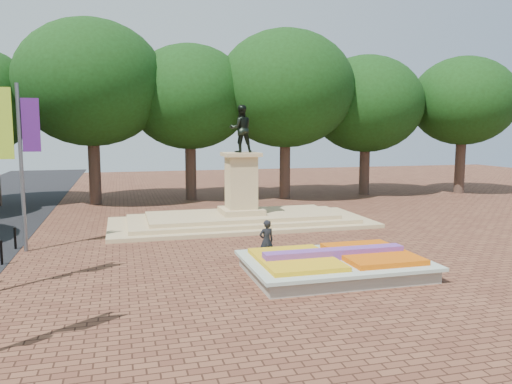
% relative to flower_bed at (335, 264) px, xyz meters
% --- Properties ---
extents(ground, '(90.00, 90.00, 0.00)m').
position_rel_flower_bed_xyz_m(ground, '(-1.03, 2.00, -0.38)').
color(ground, brown).
rests_on(ground, ground).
extents(flower_bed, '(6.30, 4.30, 0.91)m').
position_rel_flower_bed_xyz_m(flower_bed, '(0.00, 0.00, 0.00)').
color(flower_bed, gray).
rests_on(flower_bed, ground).
extents(monument, '(14.00, 6.00, 6.40)m').
position_rel_flower_bed_xyz_m(monument, '(-1.03, 10.00, 0.50)').
color(monument, tan).
rests_on(monument, ground).
extents(tree_row_back, '(44.80, 8.80, 10.43)m').
position_rel_flower_bed_xyz_m(tree_row_back, '(1.31, 20.00, 6.29)').
color(tree_row_back, '#38261E').
rests_on(tree_row_back, ground).
extents(pedestrian, '(0.65, 0.48, 1.66)m').
position_rel_flower_bed_xyz_m(pedestrian, '(-1.90, 2.17, 0.45)').
color(pedestrian, black).
rests_on(pedestrian, ground).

